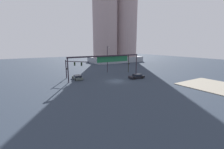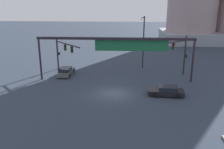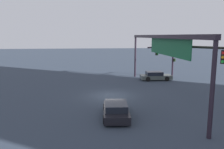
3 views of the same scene
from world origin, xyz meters
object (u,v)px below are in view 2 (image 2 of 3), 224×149
at_px(streetlamp_curved_arm, 143,39).
at_px(sedan_car_waiting_far, 166,91).
at_px(traffic_signal_opposite_side, 63,50).
at_px(traffic_signal_near_corner, 181,51).
at_px(sedan_car_approaching, 66,71).

xyz_separation_m(streetlamp_curved_arm, sedan_car_waiting_far, (2.24, -12.07, -4.42)).
height_order(traffic_signal_opposite_side, streetlamp_curved_arm, streetlamp_curved_arm).
relative_size(traffic_signal_near_corner, streetlamp_curved_arm, 0.70).
relative_size(streetlamp_curved_arm, sedan_car_waiting_far, 1.93).
height_order(traffic_signal_near_corner, sedan_car_approaching, traffic_signal_near_corner).
xyz_separation_m(traffic_signal_near_corner, traffic_signal_opposite_side, (-18.17, 1.07, -0.28)).
relative_size(traffic_signal_opposite_side, streetlamp_curved_arm, 0.65).
bearing_deg(sedan_car_approaching, sedan_car_waiting_far, -115.12).
xyz_separation_m(traffic_signal_opposite_side, streetlamp_curved_arm, (12.78, 2.80, 1.41)).
distance_m(traffic_signal_opposite_side, sedan_car_waiting_far, 17.90).
bearing_deg(streetlamp_curved_arm, traffic_signal_near_corner, 68.88).
xyz_separation_m(traffic_signal_near_corner, sedan_car_waiting_far, (-3.15, -8.20, -3.29)).
relative_size(traffic_signal_near_corner, sedan_car_waiting_far, 1.35).
height_order(sedan_car_approaching, sedan_car_waiting_far, same).
xyz_separation_m(traffic_signal_opposite_side, sedan_car_approaching, (0.68, -1.80, -3.01)).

